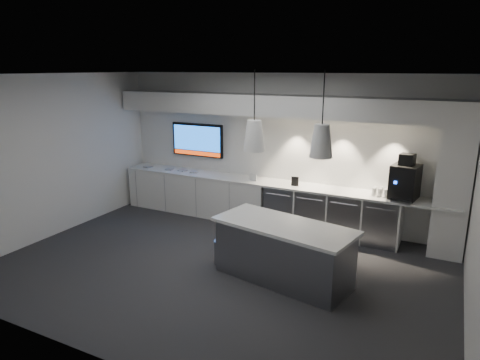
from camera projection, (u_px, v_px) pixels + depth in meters
The scene contains 27 objects.
floor at pixel (219, 268), 6.83m from camera, with size 7.00×7.00×0.00m, color #2C2C2E.
ceiling at pixel (216, 75), 6.06m from camera, with size 7.00×7.00×0.00m, color black.
wall_back at pixel (279, 149), 8.60m from camera, with size 7.00×7.00×0.00m, color white.
wall_front at pixel (94, 232), 4.29m from camera, with size 7.00×7.00×0.00m, color white.
wall_left at pixel (54, 156), 7.97m from camera, with size 7.00×7.00×0.00m, color white.
back_counter at pixel (272, 183), 8.48m from camera, with size 6.80×0.65×0.04m, color white.
left_base_cabinets at pixel (198, 193), 9.36m from camera, with size 3.30×0.63×0.86m, color white.
fridge_unit_a at pixel (283, 206), 8.49m from camera, with size 0.60×0.61×0.85m, color gray.
fridge_unit_b at pixel (314, 211), 8.21m from camera, with size 0.60×0.61×0.85m, color gray.
fridge_unit_c at pixel (347, 216), 7.94m from camera, with size 0.60×0.61×0.85m, color gray.
fridge_unit_d at pixel (382, 221), 7.67m from camera, with size 0.60×0.61×0.85m, color gray.
backsplash at pixel (338, 152), 8.05m from camera, with size 4.60×0.03×1.30m, color white.
soffit at pixel (274, 105), 8.11m from camera, with size 6.90×0.60×0.40m, color white.
column at pixel (454, 181), 7.00m from camera, with size 0.55×0.55×2.60m, color white.
wall_tv at pixel (197, 140), 9.37m from camera, with size 1.25×0.07×0.72m.
island at pixel (283, 252), 6.36m from camera, with size 2.21×1.28×0.88m.
bin at pixel (223, 252), 6.93m from camera, with size 0.29×0.29×0.40m, color gray.
coffee_machine at pixel (405, 180), 7.35m from camera, with size 0.50×0.66×0.78m.
sign_black at pixel (295, 181), 8.17m from camera, with size 0.14×0.02×0.18m, color black.
sign_white at pixel (253, 177), 8.55m from camera, with size 0.18×0.02×0.14m, color white.
cup_cluster at pixel (380, 192), 7.52m from camera, with size 0.28×0.18×0.15m, color white, non-canonical shape.
tray_a at pixel (148, 167), 9.71m from camera, with size 0.16×0.16×0.03m, color #969696.
tray_b at pixel (169, 169), 9.48m from camera, with size 0.16×0.16×0.03m, color #969696.
tray_c at pixel (183, 170), 9.38m from camera, with size 0.16×0.16×0.03m, color #969696.
tray_d at pixel (194, 172), 9.24m from camera, with size 0.16×0.16×0.03m, color #969696.
pendant_left at pixel (254, 136), 6.14m from camera, with size 0.31×0.31×1.15m.
pendant_right at pixel (321, 141), 5.70m from camera, with size 0.31×0.31×1.15m.
Camera 1 is at (3.11, -5.42, 3.10)m, focal length 32.00 mm.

